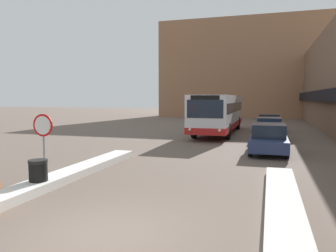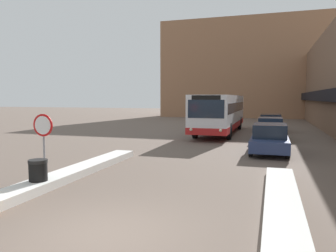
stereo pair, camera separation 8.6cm
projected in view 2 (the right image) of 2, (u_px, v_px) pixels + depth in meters
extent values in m
plane|color=#66564C|center=(103.00, 236.00, 6.79)|extent=(160.00, 160.00, 0.00)
cube|color=black|center=(322.00, 96.00, 27.14)|extent=(0.50, 60.00, 0.90)
cube|color=#996B4C|center=(250.00, 69.00, 49.41)|extent=(26.00, 8.00, 14.31)
cube|color=silver|center=(59.00, 178.00, 11.18)|extent=(0.90, 10.48, 0.28)
cube|color=silver|center=(284.00, 218.00, 7.47)|extent=(0.90, 10.06, 0.25)
cube|color=silver|center=(220.00, 111.00, 26.42)|extent=(2.64, 12.11, 2.58)
cube|color=red|center=(220.00, 125.00, 26.51)|extent=(2.66, 12.13, 0.45)
cube|color=#192333|center=(220.00, 107.00, 26.39)|extent=(2.67, 11.14, 0.71)
cube|color=#192333|center=(206.00, 109.00, 20.63)|extent=(2.32, 0.03, 1.16)
cube|color=black|center=(206.00, 98.00, 20.56)|extent=(1.85, 0.03, 0.28)
sphere|color=#F2EAC6|center=(191.00, 130.00, 21.02)|extent=(0.20, 0.20, 0.20)
sphere|color=#F2EAC6|center=(221.00, 130.00, 20.44)|extent=(0.20, 0.20, 0.20)
cylinder|color=black|center=(195.00, 130.00, 23.32)|extent=(0.28, 1.15, 1.15)
cylinder|color=black|center=(229.00, 131.00, 22.59)|extent=(0.28, 1.15, 1.15)
cylinder|color=black|center=(213.00, 123.00, 30.45)|extent=(0.28, 1.15, 1.15)
cylinder|color=black|center=(239.00, 123.00, 29.72)|extent=(0.28, 1.15, 1.15)
cube|color=navy|center=(270.00, 143.00, 17.03)|extent=(1.87, 4.39, 0.57)
cube|color=#192333|center=(270.00, 130.00, 17.08)|extent=(1.64, 2.41, 0.68)
cylinder|color=black|center=(288.00, 152.00, 15.50)|extent=(0.20, 0.65, 0.65)
cylinder|color=black|center=(251.00, 150.00, 16.01)|extent=(0.20, 0.65, 0.65)
cylinder|color=black|center=(286.00, 144.00, 18.08)|extent=(0.20, 0.65, 0.65)
cylinder|color=black|center=(254.00, 143.00, 18.60)|extent=(0.20, 0.65, 0.65)
cube|color=#38383D|center=(270.00, 132.00, 22.32)|extent=(1.76, 4.20, 0.57)
cube|color=#192333|center=(270.00, 122.00, 22.36)|extent=(1.55, 2.31, 0.69)
cylinder|color=black|center=(283.00, 138.00, 20.86)|extent=(0.20, 0.68, 0.68)
cylinder|color=black|center=(257.00, 137.00, 21.34)|extent=(0.20, 0.68, 0.68)
cylinder|color=black|center=(282.00, 133.00, 23.33)|extent=(0.20, 0.68, 0.68)
cylinder|color=black|center=(259.00, 133.00, 23.81)|extent=(0.20, 0.68, 0.68)
cube|color=silver|center=(271.00, 125.00, 27.75)|extent=(1.85, 4.56, 0.56)
cube|color=#192333|center=(271.00, 118.00, 27.81)|extent=(1.63, 2.51, 0.67)
cylinder|color=black|center=(281.00, 130.00, 26.17)|extent=(0.20, 0.64, 0.64)
cylinder|color=black|center=(260.00, 129.00, 26.68)|extent=(0.20, 0.64, 0.64)
cylinder|color=black|center=(281.00, 127.00, 28.86)|extent=(0.20, 0.64, 0.64)
cylinder|color=black|center=(261.00, 126.00, 29.37)|extent=(0.20, 0.64, 0.64)
cylinder|color=gray|center=(44.00, 148.00, 11.08)|extent=(0.07, 0.07, 2.33)
cylinder|color=red|center=(43.00, 125.00, 11.00)|extent=(0.76, 0.03, 0.76)
cylinder|color=white|center=(43.00, 125.00, 10.98)|extent=(0.62, 0.01, 0.62)
cylinder|color=black|center=(38.00, 176.00, 10.20)|extent=(0.56, 0.56, 0.85)
cylinder|color=black|center=(38.00, 161.00, 10.16)|extent=(0.59, 0.59, 0.10)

